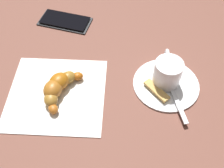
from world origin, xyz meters
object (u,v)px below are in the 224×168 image
at_px(saucer, 166,84).
at_px(espresso_cup, 167,72).
at_px(cell_phone, 65,21).
at_px(croissant, 58,87).
at_px(napkin, 57,94).
at_px(sugar_packet, 157,91).
at_px(teaspoon, 170,85).

relative_size(saucer, espresso_cup, 1.60).
bearing_deg(cell_phone, espresso_cup, 141.21).
bearing_deg(croissant, saucer, -174.09).
relative_size(saucer, napkin, 0.71).
bearing_deg(napkin, saucer, -172.80).
distance_m(saucer, croissant, 0.23).
height_order(espresso_cup, croissant, espresso_cup).
distance_m(espresso_cup, croissant, 0.23).
xyz_separation_m(sugar_packet, napkin, (0.21, 0.01, -0.01)).
distance_m(napkin, cell_phone, 0.23).
bearing_deg(sugar_packet, espresso_cup, 105.46).
xyz_separation_m(saucer, teaspoon, (-0.01, 0.01, 0.01)).
bearing_deg(espresso_cup, croissant, 7.48).
bearing_deg(sugar_packet, saucer, 96.70).
bearing_deg(croissant, cell_phone, -85.92).
bearing_deg(croissant, sugar_packet, 179.90).
xyz_separation_m(napkin, croissant, (-0.00, -0.01, 0.02)).
xyz_separation_m(saucer, espresso_cup, (0.00, -0.01, 0.03)).
bearing_deg(napkin, espresso_cup, -171.26).
bearing_deg(sugar_packet, croissant, -129.27).
distance_m(teaspoon, cell_phone, 0.32).
xyz_separation_m(espresso_cup, napkin, (0.23, 0.04, -0.03)).
bearing_deg(saucer, teaspoon, 125.10).
relative_size(espresso_cup, cell_phone, 0.61).
relative_size(saucer, cell_phone, 0.98).
height_order(espresso_cup, cell_phone, espresso_cup).
relative_size(sugar_packet, napkin, 0.31).
relative_size(croissant, cell_phone, 0.77).
relative_size(sugar_packet, croissant, 0.56).
height_order(saucer, espresso_cup, espresso_cup).
height_order(saucer, croissant, croissant).
bearing_deg(saucer, cell_phone, -39.43).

